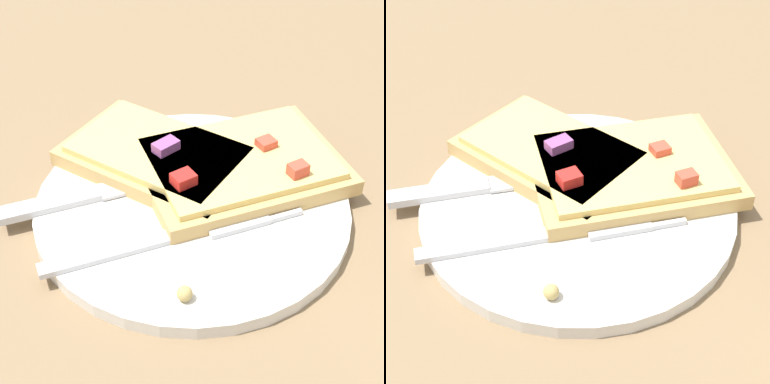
{
  "view_description": "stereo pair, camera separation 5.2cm",
  "coord_description": "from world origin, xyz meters",
  "views": [
    {
      "loc": [
        0.38,
        -0.09,
        0.36
      ],
      "look_at": [
        0.0,
        0.0,
        0.02
      ],
      "focal_mm": 60.0,
      "sensor_mm": 36.0,
      "label": 1
    },
    {
      "loc": [
        0.39,
        -0.04,
        0.36
      ],
      "look_at": [
        0.0,
        0.0,
        0.02
      ],
      "focal_mm": 60.0,
      "sensor_mm": 36.0,
      "label": 2
    }
  ],
  "objects": [
    {
      "name": "ground_plane",
      "position": [
        0.0,
        0.0,
        0.0
      ],
      "size": [
        4.0,
        4.0,
        0.0
      ],
      "primitive_type": "plane",
      "color": "#7F6647"
    },
    {
      "name": "plate",
      "position": [
        0.0,
        0.0,
        0.01
      ],
      "size": [
        0.26,
        0.26,
        0.01
      ],
      "color": "silver",
      "rests_on": "ground"
    },
    {
      "name": "fork",
      "position": [
        0.04,
        -0.01,
        0.01
      ],
      "size": [
        0.05,
        0.21,
        0.01
      ],
      "rotation": [
        0.0,
        0.0,
        8.0
      ],
      "color": "silver",
      "rests_on": "plate"
    },
    {
      "name": "knife",
      "position": [
        -0.03,
        -0.06,
        0.01
      ],
      "size": [
        0.05,
        0.22,
        0.01
      ],
      "rotation": [
        0.0,
        0.0,
        8.0
      ],
      "color": "silver",
      "rests_on": "plate"
    },
    {
      "name": "pizza_slice_main",
      "position": [
        -0.03,
        0.05,
        0.02
      ],
      "size": [
        0.14,
        0.18,
        0.03
      ],
      "rotation": [
        0.0,
        0.0,
        4.85
      ],
      "color": "tan",
      "rests_on": "plate"
    },
    {
      "name": "pizza_slice_corner",
      "position": [
        -0.05,
        -0.02,
        0.02
      ],
      "size": [
        0.18,
        0.18,
        0.03
      ],
      "rotation": [
        0.0,
        0.0,
        0.78
      ],
      "color": "tan",
      "rests_on": "plate"
    },
    {
      "name": "crumb_scatter",
      "position": [
        0.05,
        -0.01,
        0.02
      ],
      "size": [
        0.1,
        0.06,
        0.01
      ],
      "color": "tan",
      "rests_on": "plate"
    }
  ]
}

